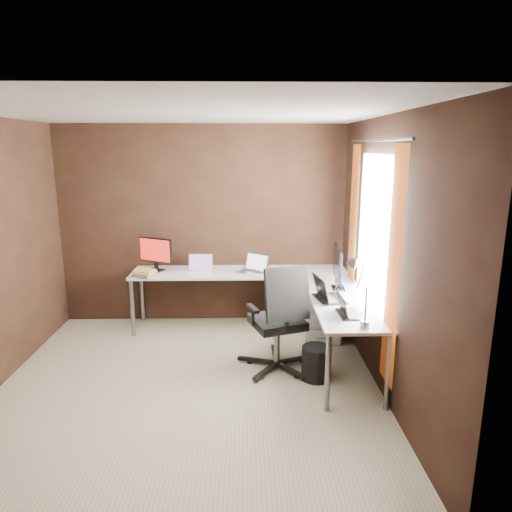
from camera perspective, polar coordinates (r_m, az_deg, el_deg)
The scene contains 15 objects.
room at distance 4.11m, azimuth -4.14°, elevation 0.16°, with size 3.60×3.60×2.50m.
desk at distance 5.21m, azimuth 2.00°, elevation -3.77°, with size 2.65×2.25×0.73m.
drawer_pedestal at distance 5.50m, azimuth 8.05°, elevation -7.11°, with size 0.42×0.50×0.60m, color white.
monitor_left at distance 5.74m, azimuth -12.47°, elevation 0.46°, with size 0.43×0.24×0.41m.
monitor_right at distance 4.95m, azimuth 10.16°, elevation -1.14°, with size 0.15×0.56×0.46m.
laptop_white at distance 5.66m, azimuth -6.99°, elevation -1.43°, with size 0.30×0.22×0.20m.
laptop_silver at distance 5.55m, azimuth -0.26°, elevation -1.60°, with size 0.41×0.40×0.23m.
laptop_black_big at distance 4.63m, azimuth 8.78°, elevation -4.80°, with size 0.32×0.41×0.25m.
laptop_black_small at distance 4.26m, azimuth 11.34°, elevation -6.66°, with size 0.22×0.31×0.20m.
book_stack at distance 5.56m, azimuth -13.74°, elevation -2.09°, with size 0.31×0.29×0.08m.
mouse_left at distance 5.55m, azimuth -13.32°, elevation -2.29°, with size 0.09×0.06×0.03m, color black.
mouse_corner at distance 5.55m, azimuth 3.31°, elevation -1.95°, with size 0.09×0.05×0.03m, color black.
desk_lamp at distance 3.94m, azimuth 12.55°, elevation -3.47°, with size 0.19×0.22×0.58m.
office_chair at distance 4.70m, azimuth 2.85°, elevation -10.27°, with size 0.63×0.66×1.12m.
wastebasket at distance 4.61m, azimuth 7.53°, elevation -13.10°, with size 0.29×0.29×0.33m, color black.
Camera 1 is at (0.55, -3.93, 2.22)m, focal length 32.00 mm.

